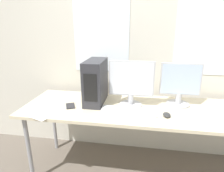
% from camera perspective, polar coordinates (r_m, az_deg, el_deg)
% --- Properties ---
extents(wall_back, '(8.00, 0.07, 2.70)m').
position_cam_1_polar(wall_back, '(2.14, 11.91, 13.45)').
color(wall_back, beige).
rests_on(wall_back, ground_plane).
extents(desk, '(2.41, 0.70, 0.76)m').
position_cam_1_polar(desk, '(1.83, 11.26, -8.05)').
color(desk, beige).
rests_on(desk, ground_plane).
extents(pc_tower, '(0.17, 0.40, 0.43)m').
position_cam_1_polar(pc_tower, '(1.86, -5.00, 1.36)').
color(pc_tower, '#2D2D33').
rests_on(pc_tower, desk).
extents(monitor_main, '(0.42, 0.22, 0.44)m').
position_cam_1_polar(monitor_main, '(1.77, 5.88, 0.78)').
color(monitor_main, '#B7B7BC').
rests_on(monitor_main, desk).
extents(monitor_right_near, '(0.37, 0.22, 0.42)m').
position_cam_1_polar(monitor_right_near, '(1.89, 20.01, 0.39)').
color(monitor_right_near, '#B7B7BC').
rests_on(monitor_right_near, desk).
extents(keyboard, '(0.49, 0.17, 0.02)m').
position_cam_1_polar(keyboard, '(1.70, 4.96, -7.64)').
color(keyboard, silver).
rests_on(keyboard, desk).
extents(mouse, '(0.07, 0.09, 0.03)m').
position_cam_1_polar(mouse, '(1.69, 16.33, -8.41)').
color(mouse, '#2D2D2D').
rests_on(mouse, desk).
extents(cell_phone, '(0.13, 0.15, 0.01)m').
position_cam_1_polar(cell_phone, '(1.86, -12.57, -5.92)').
color(cell_phone, '#232328').
rests_on(cell_phone, desk).
extents(paper_sheet_left, '(0.30, 0.35, 0.00)m').
position_cam_1_polar(paper_sheet_left, '(1.81, -19.22, -7.43)').
color(paper_sheet_left, white).
rests_on(paper_sheet_left, desk).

